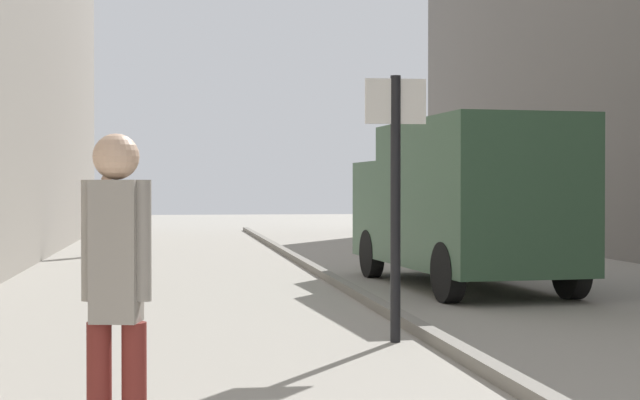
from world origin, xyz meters
TOP-DOWN VIEW (x-y plane):
  - ground_plane at (0.00, 12.00)m, footprint 80.00×80.00m
  - kerb_strip at (1.58, 12.00)m, footprint 0.16×40.00m
  - pedestrian_main_foreground at (-1.20, 3.26)m, footprint 0.35×0.24m
  - pedestrian_mid_block at (-2.39, 20.13)m, footprint 0.35×0.25m
  - delivery_van at (3.39, 12.32)m, footprint 2.33×5.34m
  - street_sign_post at (1.22, 7.48)m, footprint 0.60×0.10m

SIDE VIEW (x-z plane):
  - ground_plane at x=0.00m, z-range 0.00..0.00m
  - kerb_strip at x=1.58m, z-range 0.00..0.12m
  - pedestrian_main_foreground at x=-1.20m, z-range 0.14..1.92m
  - pedestrian_mid_block at x=-2.39m, z-range 0.14..1.95m
  - delivery_van at x=3.39m, z-range 0.08..2.57m
  - street_sign_post at x=1.22m, z-range 0.25..2.85m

